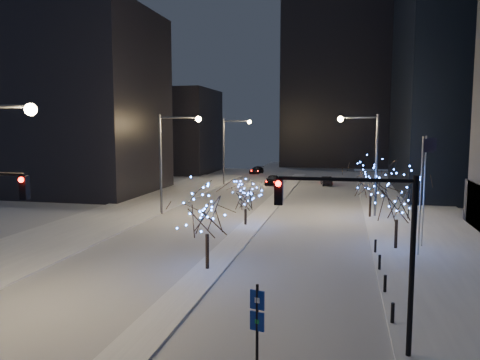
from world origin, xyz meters
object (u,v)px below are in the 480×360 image
(car_near, at_px, (272,180))
(holiday_tree_plaza_far, at_px, (371,179))
(holiday_tree_median_far, at_px, (245,196))
(wayfinding_sign, at_px, (257,317))
(street_lamp_east, at_px, (367,151))
(car_far, at_px, (257,170))
(holiday_tree_median_near, at_px, (207,210))
(holiday_tree_plaza_near, at_px, (397,197))
(street_lamp_w_far, at_px, (230,142))
(car_mid, at_px, (326,181))
(street_lamp_w_mid, at_px, (170,150))
(traffic_signal_east, at_px, (369,234))

(car_near, height_order, holiday_tree_plaza_far, holiday_tree_plaza_far)
(holiday_tree_median_far, xyz_separation_m, wayfinding_sign, (5.50, -23.98, -0.78))
(street_lamp_east, xyz_separation_m, car_far, (-18.36, 40.21, -5.81))
(holiday_tree_median_near, distance_m, holiday_tree_plaza_far, 22.17)
(street_lamp_east, distance_m, holiday_tree_plaza_near, 12.84)
(street_lamp_w_far, height_order, car_mid, street_lamp_w_far)
(street_lamp_east, xyz_separation_m, car_mid, (-4.70, 24.79, -5.78))
(street_lamp_w_mid, height_order, car_near, street_lamp_w_mid)
(car_near, bearing_deg, holiday_tree_plaza_far, -58.20)
(street_lamp_w_far, bearing_deg, holiday_tree_plaza_far, -49.33)
(car_far, bearing_deg, traffic_signal_east, -67.23)
(holiday_tree_plaza_near, bearing_deg, street_lamp_east, 97.37)
(holiday_tree_median_near, bearing_deg, car_near, 93.45)
(street_lamp_w_mid, height_order, holiday_tree_median_far, street_lamp_w_mid)
(car_near, xyz_separation_m, holiday_tree_plaza_far, (13.22, -24.23, 3.08))
(street_lamp_east, distance_m, holiday_tree_plaza_far, 2.72)
(holiday_tree_plaza_near, xyz_separation_m, wayfinding_sign, (-6.69, -18.31, -1.92))
(street_lamp_w_mid, distance_m, traffic_signal_east, 31.60)
(street_lamp_east, xyz_separation_m, traffic_signal_east, (-1.14, -29.00, -1.69))
(holiday_tree_median_far, height_order, holiday_tree_plaza_near, holiday_tree_plaza_near)
(car_mid, height_order, wayfinding_sign, wayfinding_sign)
(holiday_tree_median_near, height_order, holiday_tree_median_far, holiday_tree_median_near)
(car_mid, height_order, holiday_tree_plaza_near, holiday_tree_plaza_near)
(traffic_signal_east, height_order, wayfinding_sign, traffic_signal_east)
(street_lamp_east, relative_size, holiday_tree_plaza_far, 1.76)
(street_lamp_east, relative_size, holiday_tree_plaza_near, 1.78)
(street_lamp_w_mid, bearing_deg, car_mid, 62.73)
(car_mid, relative_size, holiday_tree_median_far, 1.03)
(holiday_tree_median_near, xyz_separation_m, holiday_tree_median_far, (-0.42, 13.29, -1.11))
(car_mid, relative_size, car_far, 0.92)
(street_lamp_w_far, relative_size, holiday_tree_plaza_near, 1.78)
(car_mid, height_order, holiday_tree_median_far, holiday_tree_median_far)
(car_mid, bearing_deg, street_lamp_east, 91.88)
(car_near, distance_m, wayfinding_sign, 54.95)
(car_near, bearing_deg, wayfinding_sign, -78.73)
(traffic_signal_east, height_order, car_mid, traffic_signal_east)
(car_far, bearing_deg, car_near, -62.69)
(street_lamp_east, xyz_separation_m, holiday_tree_median_near, (-10.16, -20.10, -2.65))
(holiday_tree_median_near, relative_size, holiday_tree_plaza_far, 0.96)
(car_near, relative_size, holiday_tree_median_near, 0.81)
(street_lamp_w_far, distance_m, holiday_tree_median_near, 43.10)
(street_lamp_w_far, distance_m, street_lamp_east, 29.08)
(street_lamp_w_far, xyz_separation_m, traffic_signal_east, (17.88, -51.00, -1.74))
(holiday_tree_median_near, height_order, wayfinding_sign, holiday_tree_median_near)
(wayfinding_sign, bearing_deg, traffic_signal_east, 38.65)
(car_far, bearing_deg, street_lamp_east, -56.66)
(car_near, bearing_deg, holiday_tree_median_near, -83.36)
(street_lamp_w_far, relative_size, holiday_tree_median_far, 2.54)
(traffic_signal_east, xyz_separation_m, holiday_tree_plaza_far, (1.56, 28.38, -0.92))
(car_mid, height_order, car_far, car_mid)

